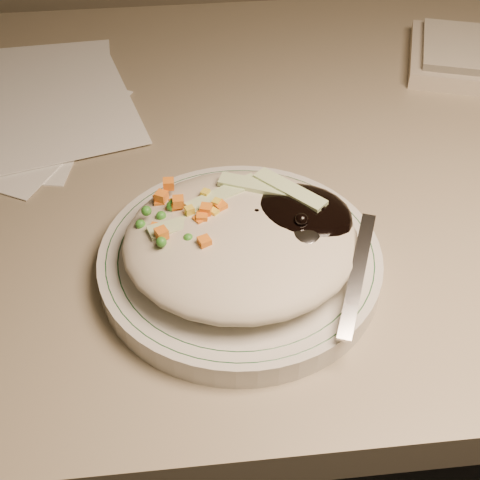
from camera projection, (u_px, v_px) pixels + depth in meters
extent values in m
cube|color=gray|center=(329.00, 158.00, 0.72)|extent=(1.40, 0.70, 0.04)
cylinder|color=silver|center=(240.00, 262.00, 0.57)|extent=(0.24, 0.24, 0.02)
torus|color=#144723|center=(240.00, 254.00, 0.56)|extent=(0.23, 0.23, 0.00)
torus|color=#144723|center=(240.00, 254.00, 0.56)|extent=(0.21, 0.21, 0.00)
ellipsoid|color=#B1A790|center=(241.00, 241.00, 0.54)|extent=(0.19, 0.18, 0.04)
ellipsoid|color=black|center=(293.00, 220.00, 0.55)|extent=(0.10, 0.09, 0.03)
ellipsoid|color=orange|center=(184.00, 226.00, 0.55)|extent=(0.08, 0.08, 0.02)
sphere|color=black|center=(256.00, 215.00, 0.54)|extent=(0.01, 0.01, 0.01)
sphere|color=black|center=(290.00, 208.00, 0.55)|extent=(0.01, 0.01, 0.01)
sphere|color=black|center=(320.00, 208.00, 0.54)|extent=(0.01, 0.01, 0.01)
sphere|color=black|center=(308.00, 203.00, 0.56)|extent=(0.01, 0.01, 0.01)
sphere|color=black|center=(301.00, 220.00, 0.53)|extent=(0.01, 0.01, 0.01)
sphere|color=black|center=(289.00, 214.00, 0.54)|extent=(0.01, 0.01, 0.01)
sphere|color=black|center=(300.00, 204.00, 0.55)|extent=(0.01, 0.01, 0.01)
cube|color=orange|center=(178.00, 202.00, 0.54)|extent=(0.01, 0.01, 0.01)
cube|color=orange|center=(199.00, 228.00, 0.53)|extent=(0.01, 0.01, 0.01)
cube|color=orange|center=(161.00, 196.00, 0.55)|extent=(0.01, 0.01, 0.01)
cube|color=orange|center=(206.00, 209.00, 0.54)|extent=(0.01, 0.01, 0.01)
cube|color=orange|center=(202.00, 218.00, 0.53)|extent=(0.01, 0.01, 0.01)
cube|color=orange|center=(160.00, 200.00, 0.56)|extent=(0.01, 0.01, 0.01)
cube|color=orange|center=(176.00, 205.00, 0.55)|extent=(0.01, 0.01, 0.01)
cube|color=orange|center=(200.00, 221.00, 0.53)|extent=(0.01, 0.01, 0.01)
cube|color=orange|center=(221.00, 207.00, 0.54)|extent=(0.01, 0.01, 0.01)
cube|color=orange|center=(169.00, 184.00, 0.56)|extent=(0.01, 0.01, 0.01)
cube|color=orange|center=(162.00, 233.00, 0.52)|extent=(0.01, 0.01, 0.01)
cube|color=orange|center=(204.00, 242.00, 0.51)|extent=(0.01, 0.01, 0.01)
cube|color=orange|center=(156.00, 230.00, 0.53)|extent=(0.01, 0.01, 0.01)
cube|color=orange|center=(161.00, 204.00, 0.56)|extent=(0.01, 0.01, 0.01)
sphere|color=#388C28|center=(201.00, 215.00, 0.54)|extent=(0.01, 0.01, 0.01)
sphere|color=#388C28|center=(161.00, 242.00, 0.51)|extent=(0.01, 0.01, 0.01)
sphere|color=#388C28|center=(161.00, 216.00, 0.54)|extent=(0.01, 0.01, 0.01)
sphere|color=#388C28|center=(146.00, 211.00, 0.54)|extent=(0.01, 0.01, 0.01)
sphere|color=#388C28|center=(197.00, 211.00, 0.55)|extent=(0.01, 0.01, 0.01)
sphere|color=#388C28|center=(208.00, 240.00, 0.53)|extent=(0.01, 0.01, 0.01)
sphere|color=#388C28|center=(183.00, 222.00, 0.54)|extent=(0.01, 0.01, 0.01)
sphere|color=#388C28|center=(176.00, 240.00, 0.53)|extent=(0.01, 0.01, 0.01)
sphere|color=#388C28|center=(140.00, 224.00, 0.54)|extent=(0.01, 0.01, 0.01)
sphere|color=#388C28|center=(174.00, 203.00, 0.54)|extent=(0.01, 0.01, 0.01)
sphere|color=#388C28|center=(171.00, 206.00, 0.54)|extent=(0.01, 0.01, 0.01)
sphere|color=#388C28|center=(162.00, 230.00, 0.53)|extent=(0.01, 0.01, 0.01)
sphere|color=#388C28|center=(188.00, 239.00, 0.52)|extent=(0.01, 0.01, 0.01)
sphere|color=#388C28|center=(224.00, 197.00, 0.56)|extent=(0.01, 0.01, 0.01)
cube|color=yellow|center=(196.00, 211.00, 0.55)|extent=(0.01, 0.01, 0.01)
cube|color=yellow|center=(214.00, 213.00, 0.54)|extent=(0.01, 0.01, 0.01)
cube|color=yellow|center=(182.00, 210.00, 0.55)|extent=(0.01, 0.01, 0.01)
cube|color=yellow|center=(189.00, 211.00, 0.54)|extent=(0.01, 0.01, 0.01)
cube|color=yellow|center=(183.00, 224.00, 0.54)|extent=(0.01, 0.01, 0.01)
cube|color=yellow|center=(216.00, 203.00, 0.54)|extent=(0.01, 0.01, 0.01)
cube|color=yellow|center=(205.00, 194.00, 0.56)|extent=(0.01, 0.01, 0.01)
cube|color=yellow|center=(195.00, 224.00, 0.54)|extent=(0.01, 0.01, 0.01)
cube|color=#B2D18C|center=(224.00, 194.00, 0.56)|extent=(0.07, 0.05, 0.00)
cube|color=#B2D18C|center=(259.00, 186.00, 0.56)|extent=(0.07, 0.04, 0.00)
cube|color=#B2D18C|center=(190.00, 222.00, 0.53)|extent=(0.07, 0.03, 0.00)
cube|color=#B2D18C|center=(290.00, 189.00, 0.55)|extent=(0.06, 0.06, 0.00)
cube|color=#B2D18C|center=(248.00, 235.00, 0.53)|extent=(0.07, 0.03, 0.00)
ellipsoid|color=silver|center=(302.00, 231.00, 0.53)|extent=(0.05, 0.06, 0.01)
cube|color=silver|center=(357.00, 274.00, 0.51)|extent=(0.05, 0.11, 0.03)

